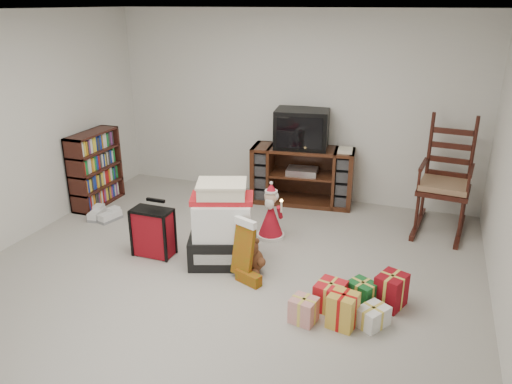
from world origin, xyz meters
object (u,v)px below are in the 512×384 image
tv_stand (302,175)px  red_suitcase (153,232)px  bookshelf (96,170)px  teddy_bear (251,257)px  santa_figurine (271,217)px  rocking_chair (443,190)px  crt_television (302,129)px  gift_cluster (351,303)px  gift_pile (223,229)px  sneaker_pair (103,215)px  mrs_claus_figurine (213,218)px

tv_stand → red_suitcase: bearing=-125.1°
bookshelf → teddy_bear: bookshelf is taller
santa_figurine → rocking_chair: bearing=27.3°
santa_figurine → crt_television: crt_television is taller
tv_stand → santa_figurine: (-0.05, -1.18, -0.13)m
red_suitcase → gift_cluster: bearing=-9.9°
gift_cluster → crt_television: size_ratio=1.30×
teddy_bear → crt_television: bearing=91.3°
gift_pile → gift_cluster: 1.53m
sneaker_pair → crt_television: crt_television is taller
gift_pile → santa_figurine: bearing=49.1°
tv_stand → gift_cluster: 2.65m
santa_figurine → crt_television: size_ratio=0.90×
gift_pile → red_suitcase: (-0.76, -0.12, -0.11)m
teddy_bear → santa_figurine: bearing=94.4°
rocking_chair → santa_figurine: bearing=-146.8°
mrs_claus_figurine → tv_stand: bearing=62.7°
teddy_bear → santa_figurine: size_ratio=0.57×
gift_pile → gift_cluster: gift_pile is taller
tv_stand → gift_pile: 1.93m
gift_pile → santa_figurine: (0.28, 0.72, -0.12)m
tv_stand → rocking_chair: 1.80m
tv_stand → red_suitcase: size_ratio=2.23×
red_suitcase → santa_figurine: 1.34m
bookshelf → sneaker_pair: (0.38, -0.42, -0.42)m
bookshelf → rocking_chair: bearing=9.8°
bookshelf → gift_cluster: bearing=-21.2°
teddy_bear → gift_pile: bearing=163.4°
rocking_chair → gift_cluster: bearing=-101.7°
mrs_claus_figurine → gift_cluster: mrs_claus_figurine is taller
tv_stand → red_suitcase: (-1.10, -2.02, -0.12)m
teddy_bear → sneaker_pair: bearing=164.9°
tv_stand → teddy_bear: size_ratio=3.63×
bookshelf → mrs_claus_figurine: bearing=-11.1°
gift_cluster → rocking_chair: bearing=72.4°
gift_pile → mrs_claus_figurine: size_ratio=1.49×
bookshelf → gift_cluster: bookshelf is taller
gift_pile → sneaker_pair: bearing=145.7°
mrs_claus_figurine → sneaker_pair: (-1.49, -0.05, -0.17)m
bookshelf → santa_figurine: (2.51, -0.19, -0.22)m
bookshelf → teddy_bear: (2.58, -1.02, -0.31)m
santa_figurine → sneaker_pair: santa_figurine is taller
sneaker_pair → bookshelf: bearing=131.8°
gift_pile → crt_television: size_ratio=1.17×
gift_cluster → crt_television: bearing=114.8°
santa_figurine → gift_cluster: 1.68m
bookshelf → teddy_bear: bearing=-21.5°
tv_stand → gift_cluster: size_ratio=1.44×
gift_pile → teddy_bear: 0.42m
red_suitcase → gift_pile: bearing=8.8°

